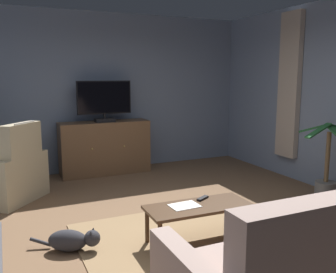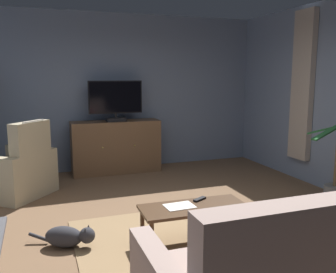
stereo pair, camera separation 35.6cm
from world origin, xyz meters
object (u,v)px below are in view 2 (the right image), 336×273
(television, at_px, (116,100))
(folded_newspaper, at_px, (180,206))
(tv_cabinet, at_px, (116,148))
(armchair_near_window, at_px, (16,172))
(tv_remote, at_px, (200,199))
(cat, at_px, (68,236))
(potted_plant_on_hearth_side, at_px, (335,185))
(coffee_table, at_px, (194,210))

(television, distance_m, folded_newspaper, 3.13)
(tv_cabinet, xyz_separation_m, folded_newspaper, (0.03, -3.05, -0.04))
(folded_newspaper, distance_m, armchair_near_window, 2.78)
(tv_cabinet, bearing_deg, television, -90.00)
(tv_cabinet, xyz_separation_m, tv_remote, (0.30, -2.95, -0.03))
(tv_cabinet, bearing_deg, armchair_near_window, -153.14)
(tv_cabinet, relative_size, television, 1.66)
(tv_remote, bearing_deg, cat, 143.11)
(folded_newspaper, height_order, potted_plant_on_hearth_side, potted_plant_on_hearth_side)
(tv_remote, bearing_deg, potted_plant_on_hearth_side, -23.18)
(tv_cabinet, relative_size, tv_remote, 9.17)
(armchair_near_window, xyz_separation_m, potted_plant_on_hearth_side, (3.99, -1.92, -0.04))
(tv_cabinet, height_order, armchair_near_window, armchair_near_window)
(coffee_table, distance_m, folded_newspaper, 0.16)
(coffee_table, relative_size, tv_remote, 6.56)
(folded_newspaper, height_order, armchair_near_window, armchair_near_window)
(coffee_table, height_order, armchair_near_window, armchair_near_window)
(tv_cabinet, xyz_separation_m, armchair_near_window, (-1.63, -0.83, -0.10))
(tv_remote, relative_size, potted_plant_on_hearth_side, 0.15)
(folded_newspaper, bearing_deg, potted_plant_on_hearth_side, 5.29)
(tv_remote, relative_size, folded_newspaper, 0.57)
(television, distance_m, coffee_table, 3.19)
(television, bearing_deg, coffee_table, -86.89)
(tv_remote, bearing_deg, television, 67.09)
(tv_cabinet, xyz_separation_m, television, (0.00, -0.05, 0.86))
(folded_newspaper, bearing_deg, coffee_table, -19.61)
(television, relative_size, folded_newspaper, 3.12)
(tv_remote, distance_m, armchair_near_window, 2.87)
(tv_remote, distance_m, potted_plant_on_hearth_side, 2.06)
(tv_cabinet, bearing_deg, tv_remote, -84.18)
(coffee_table, height_order, folded_newspaper, folded_newspaper)
(cat, bearing_deg, tv_remote, -8.05)
(tv_remote, relative_size, armchair_near_window, 0.14)
(tv_cabinet, distance_m, potted_plant_on_hearth_side, 3.62)
(tv_remote, bearing_deg, tv_cabinet, 66.98)
(tv_cabinet, relative_size, armchair_near_window, 1.24)
(coffee_table, xyz_separation_m, potted_plant_on_hearth_side, (2.19, 0.35, -0.05))
(coffee_table, bearing_deg, potted_plant_on_hearth_side, 9.13)
(potted_plant_on_hearth_side, bearing_deg, tv_cabinet, 130.57)
(potted_plant_on_hearth_side, xyz_separation_m, cat, (-3.43, -0.01, -0.19))
(potted_plant_on_hearth_side, bearing_deg, coffee_table, -170.87)
(folded_newspaper, distance_m, cat, 1.18)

